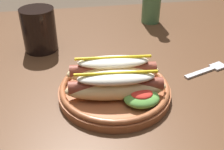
% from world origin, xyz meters
% --- Properties ---
extents(dining_table, '(1.29, 1.02, 0.74)m').
position_xyz_m(dining_table, '(0.00, 0.00, 0.65)').
color(dining_table, '#51331E').
rests_on(dining_table, ground_plane).
extents(hot_dog_plate, '(0.23, 0.23, 0.08)m').
position_xyz_m(hot_dog_plate, '(0.06, -0.06, 0.77)').
color(hot_dog_plate, '#9E5633').
rests_on(hot_dog_plate, dining_table).
extents(fork, '(0.12, 0.06, 0.00)m').
position_xyz_m(fork, '(0.30, -0.00, 0.74)').
color(fork, silver).
rests_on(fork, dining_table).
extents(soda_cup, '(0.09, 0.09, 0.11)m').
position_xyz_m(soda_cup, '(-0.10, 0.18, 0.80)').
color(soda_cup, black).
rests_on(soda_cup, dining_table).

